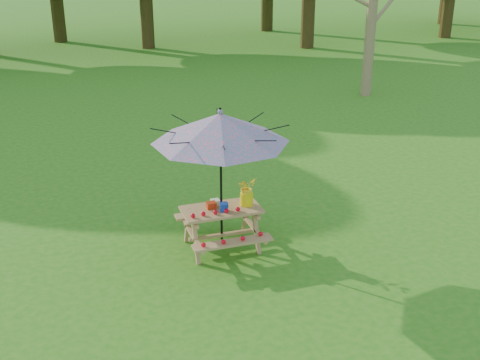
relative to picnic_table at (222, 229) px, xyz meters
name	(u,v)px	position (x,y,z in m)	size (l,w,h in m)	color
picnic_table	(222,229)	(0.00, 0.00, 0.00)	(1.20, 1.32, 0.67)	#A6774B
patio_umbrella	(220,128)	(0.00, 0.00, 1.62)	(2.47, 2.47, 2.25)	black
produce_bins	(218,205)	(-0.05, 0.03, 0.40)	(0.29, 0.43, 0.13)	red
tomatoes_row	(215,212)	(-0.15, -0.18, 0.38)	(0.77, 0.13, 0.07)	red
flower_bucket	(247,191)	(0.41, 0.01, 0.58)	(0.34, 0.32, 0.44)	yellow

